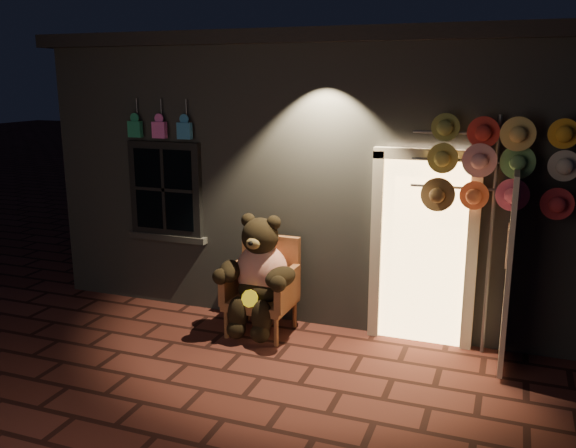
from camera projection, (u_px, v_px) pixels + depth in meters
The scene contains 5 objects.
ground at pixel (260, 377), 6.10m from camera, with size 60.00×60.00×0.00m, color #582821.
shop_building at pixel (360, 157), 9.33m from camera, with size 7.30×5.95×3.51m.
wicker_armchair at pixel (264, 285), 7.14m from camera, with size 0.78×0.70×1.11m.
teddy_bear at pixel (259, 275), 6.97m from camera, with size 1.00×0.77×1.37m.
hat_rack at pixel (498, 166), 6.09m from camera, with size 1.61×0.22×2.59m.
Camera 1 is at (2.20, -5.13, 2.92)m, focal length 38.00 mm.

